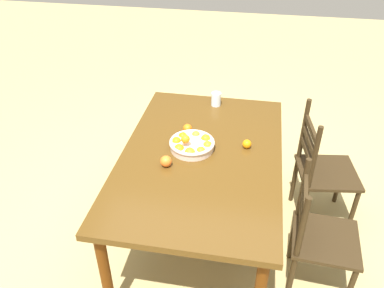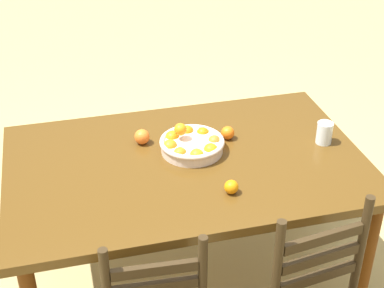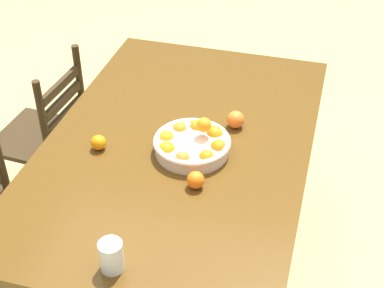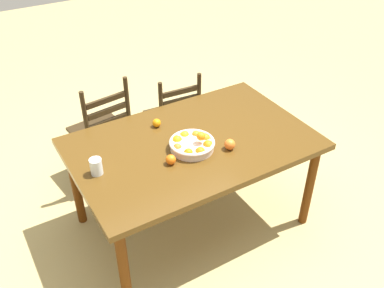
{
  "view_description": "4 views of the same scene",
  "coord_description": "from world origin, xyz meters",
  "px_view_note": "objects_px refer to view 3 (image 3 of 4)",
  "views": [
    {
      "loc": [
        2.12,
        0.32,
        2.33
      ],
      "look_at": [
        -0.05,
        -0.07,
        0.81
      ],
      "focal_mm": 36.97,
      "sensor_mm": 36.0,
      "label": 1
    },
    {
      "loc": [
        0.53,
        2.2,
        2.25
      ],
      "look_at": [
        -0.05,
        -0.07,
        0.81
      ],
      "focal_mm": 54.22,
      "sensor_mm": 36.0,
      "label": 2
    },
    {
      "loc": [
        -1.78,
        -0.56,
        2.17
      ],
      "look_at": [
        -0.05,
        -0.07,
        0.81
      ],
      "focal_mm": 53.31,
      "sensor_mm": 36.0,
      "label": 3
    },
    {
      "loc": [
        -1.24,
        -2.08,
        2.49
      ],
      "look_at": [
        -0.05,
        -0.07,
        0.81
      ],
      "focal_mm": 40.18,
      "sensor_mm": 36.0,
      "label": 4
    }
  ],
  "objects_px": {
    "drinking_glass": "(111,256)",
    "chair_near_window": "(46,137)",
    "dining_table": "(178,157)",
    "fruit_bowl": "(192,144)",
    "orange_loose_1": "(196,180)",
    "orange_loose_0": "(98,143)",
    "orange_loose_2": "(236,120)"
  },
  "relations": [
    {
      "from": "fruit_bowl",
      "to": "orange_loose_1",
      "type": "distance_m",
      "value": 0.21
    },
    {
      "from": "drinking_glass",
      "to": "fruit_bowl",
      "type": "bearing_deg",
      "value": -7.23
    },
    {
      "from": "dining_table",
      "to": "chair_near_window",
      "type": "height_order",
      "value": "chair_near_window"
    },
    {
      "from": "orange_loose_1",
      "to": "orange_loose_2",
      "type": "xyz_separation_m",
      "value": [
        0.42,
        -0.06,
        0.0
      ]
    },
    {
      "from": "orange_loose_0",
      "to": "orange_loose_2",
      "type": "bearing_deg",
      "value": -59.07
    },
    {
      "from": "orange_loose_1",
      "to": "orange_loose_0",
      "type": "bearing_deg",
      "value": 74.66
    },
    {
      "from": "chair_near_window",
      "to": "drinking_glass",
      "type": "distance_m",
      "value": 1.32
    },
    {
      "from": "orange_loose_0",
      "to": "drinking_glass",
      "type": "bearing_deg",
      "value": -153.13
    },
    {
      "from": "orange_loose_1",
      "to": "drinking_glass",
      "type": "height_order",
      "value": "drinking_glass"
    },
    {
      "from": "orange_loose_0",
      "to": "orange_loose_1",
      "type": "bearing_deg",
      "value": -105.34
    },
    {
      "from": "chair_near_window",
      "to": "orange_loose_1",
      "type": "relative_size",
      "value": 13.5
    },
    {
      "from": "orange_loose_0",
      "to": "fruit_bowl",
      "type": "bearing_deg",
      "value": -77.32
    },
    {
      "from": "fruit_bowl",
      "to": "drinking_glass",
      "type": "xyz_separation_m",
      "value": [
        -0.64,
        0.08,
        0.02
      ]
    },
    {
      "from": "chair_near_window",
      "to": "orange_loose_0",
      "type": "relative_size",
      "value": 14.49
    },
    {
      "from": "orange_loose_0",
      "to": "drinking_glass",
      "type": "relative_size",
      "value": 0.57
    },
    {
      "from": "orange_loose_0",
      "to": "orange_loose_2",
      "type": "relative_size",
      "value": 0.83
    },
    {
      "from": "orange_loose_1",
      "to": "drinking_glass",
      "type": "distance_m",
      "value": 0.47
    },
    {
      "from": "drinking_glass",
      "to": "chair_near_window",
      "type": "bearing_deg",
      "value": 38.95
    },
    {
      "from": "dining_table",
      "to": "fruit_bowl",
      "type": "xyz_separation_m",
      "value": [
        -0.04,
        -0.07,
        0.12
      ]
    },
    {
      "from": "chair_near_window",
      "to": "orange_loose_1",
      "type": "distance_m",
      "value": 1.14
    },
    {
      "from": "fruit_bowl",
      "to": "orange_loose_0",
      "type": "xyz_separation_m",
      "value": [
        -0.08,
        0.37,
        -0.01
      ]
    },
    {
      "from": "dining_table",
      "to": "orange_loose_2",
      "type": "height_order",
      "value": "orange_loose_2"
    },
    {
      "from": "drinking_glass",
      "to": "dining_table",
      "type": "bearing_deg",
      "value": -0.71
    },
    {
      "from": "chair_near_window",
      "to": "drinking_glass",
      "type": "xyz_separation_m",
      "value": [
        -0.98,
        -0.79,
        0.39
      ]
    },
    {
      "from": "fruit_bowl",
      "to": "orange_loose_0",
      "type": "height_order",
      "value": "fruit_bowl"
    },
    {
      "from": "fruit_bowl",
      "to": "drinking_glass",
      "type": "relative_size",
      "value": 2.84
    },
    {
      "from": "fruit_bowl",
      "to": "drinking_glass",
      "type": "bearing_deg",
      "value": 172.77
    },
    {
      "from": "fruit_bowl",
      "to": "orange_loose_1",
      "type": "xyz_separation_m",
      "value": [
        -0.2,
        -0.07,
        -0.01
      ]
    },
    {
      "from": "chair_near_window",
      "to": "fruit_bowl",
      "type": "relative_size",
      "value": 2.89
    },
    {
      "from": "dining_table",
      "to": "orange_loose_0",
      "type": "height_order",
      "value": "orange_loose_0"
    },
    {
      "from": "dining_table",
      "to": "orange_loose_2",
      "type": "relative_size",
      "value": 22.46
    },
    {
      "from": "dining_table",
      "to": "orange_loose_0",
      "type": "relative_size",
      "value": 26.96
    }
  ]
}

